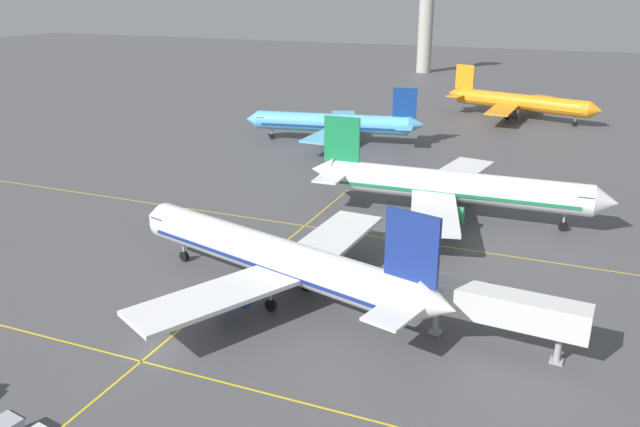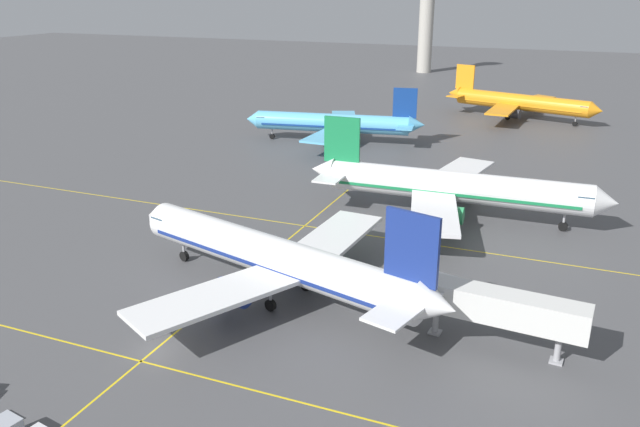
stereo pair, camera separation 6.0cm
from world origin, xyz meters
The scene contains 8 objects.
ground_plane centered at (0.00, 0.00, 0.00)m, with size 600.00×600.00×0.00m, color #4C4C4F.
airliner_front_gate centered at (5.48, 13.45, 4.31)m, with size 39.97×34.06×12.61m.
airliner_second_row centered at (17.22, 43.82, 4.41)m, with size 41.51×35.87×12.93m.
airliner_third_row centered at (-13.57, 79.22, 3.93)m, with size 36.92×31.48×11.50m.
airliner_far_left_stand centered at (18.62, 118.17, 4.01)m, with size 37.17×31.69×11.74m.
taxiway_markings centered at (0.00, 15.53, 0.00)m, with size 162.92×77.13×0.01m.
jet_bridge centered at (25.26, 12.00, 4.06)m, with size 17.55×4.24×5.58m.
control_tower centered at (-22.71, 194.42, 20.12)m, with size 8.82×8.82×34.37m.
Camera 2 is at (31.97, -39.50, 30.42)m, focal length 35.64 mm.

